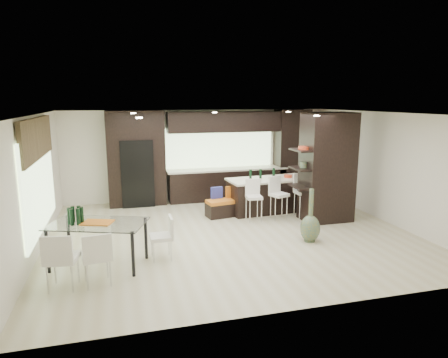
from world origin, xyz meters
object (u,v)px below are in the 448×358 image
object	(u,v)px
stool_mid	(279,202)
chair_far	(62,262)
kitchen_island	(268,195)
chair_near	(97,260)
bench	(228,207)
floor_vase	(311,215)
dining_table	(99,244)
stool_right	(303,200)
chair_end	(161,240)
stool_left	(254,205)

from	to	relation	value
stool_mid	chair_far	size ratio (longest dim) A/B	1.00
kitchen_island	chair_far	distance (m)	5.91
chair_near	chair_far	distance (m)	0.53
bench	floor_vase	distance (m)	2.64
chair_far	stool_mid	bearing A→B (deg)	37.86
dining_table	stool_right	bearing A→B (deg)	40.43
chair_far	chair_end	xyz separation A→B (m)	(1.66, 0.79, -0.06)
bench	chair_near	xyz separation A→B (m)	(-3.15, -3.26, 0.20)
stool_mid	dining_table	xyz separation A→B (m)	(-4.31, -1.84, -0.03)
chair_end	stool_left	bearing A→B (deg)	-53.54
bench	chair_far	world-z (taller)	chair_far
chair_near	chair_end	distance (m)	1.38
floor_vase	dining_table	world-z (taller)	floor_vase
floor_vase	dining_table	bearing A→B (deg)	-178.12
stool_left	floor_vase	xyz separation A→B (m)	(0.68, -1.71, 0.16)
kitchen_island	stool_left	xyz separation A→B (m)	(-0.67, -0.75, -0.03)
dining_table	chair_end	size ratio (longest dim) A/B	2.20
stool_right	dining_table	distance (m)	5.30
floor_vase	chair_far	xyz separation A→B (m)	(-4.84, -0.94, -0.14)
stool_left	kitchen_island	bearing A→B (deg)	54.26
dining_table	chair_near	size ratio (longest dim) A/B	2.00
stool_left	chair_end	distance (m)	3.11
stool_right	chair_near	distance (m)	5.62
chair_far	chair_end	distance (m)	1.84
kitchen_island	stool_right	size ratio (longest dim) A/B	2.38
kitchen_island	stool_right	distance (m)	1.02
chair_near	chair_end	bearing A→B (deg)	26.01
stool_left	dining_table	world-z (taller)	stool_left
chair_near	chair_end	size ratio (longest dim) A/B	1.10
stool_right	dining_table	xyz separation A→B (m)	(-4.97, -1.83, -0.05)
stool_right	floor_vase	world-z (taller)	floor_vase
stool_left	chair_near	distance (m)	4.49
chair_end	floor_vase	bearing A→B (deg)	-87.44
bench	chair_near	size ratio (longest dim) A/B	1.37
stool_left	stool_right	size ratio (longest dim) A/B	0.93
dining_table	stool_left	bearing A→B (deg)	47.14
stool_mid	kitchen_island	bearing A→B (deg)	69.14
dining_table	chair_far	size ratio (longest dim) A/B	1.92
floor_vase	chair_far	world-z (taller)	floor_vase
floor_vase	chair_near	distance (m)	4.42
bench	chair_far	bearing A→B (deg)	-147.92
kitchen_island	stool_mid	size ratio (longest dim) A/B	2.47
chair_near	kitchen_island	bearing A→B (deg)	29.53
kitchen_island	chair_end	distance (m)	4.11
stool_mid	bench	size ratio (longest dim) A/B	0.76
floor_vase	dining_table	size ratio (longest dim) A/B	0.69
kitchen_island	chair_far	world-z (taller)	kitchen_island
chair_far	dining_table	bearing A→B (deg)	65.62
stool_right	chair_far	xyz separation A→B (m)	(-5.50, -2.63, -0.02)
bench	stool_left	bearing A→B (deg)	-61.66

